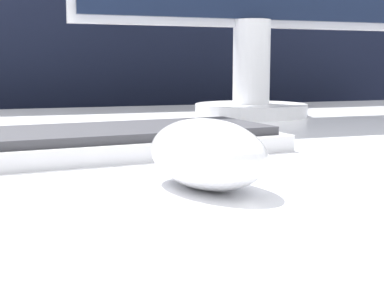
# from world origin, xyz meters

# --- Properties ---
(partition_panel) EXTENTS (5.00, 0.03, 1.31)m
(partition_panel) POSITION_xyz_m (0.00, 0.72, 0.65)
(partition_panel) COLOR black
(partition_panel) RESTS_ON ground_plane
(computer_mouse_near) EXTENTS (0.09, 0.11, 0.05)m
(computer_mouse_near) POSITION_xyz_m (0.01, -0.16, 0.74)
(computer_mouse_near) COLOR white
(computer_mouse_near) RESTS_ON desk
(keyboard) EXTENTS (0.45, 0.17, 0.02)m
(keyboard) POSITION_xyz_m (-0.08, 0.00, 0.73)
(keyboard) COLOR silver
(keyboard) RESTS_ON desk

